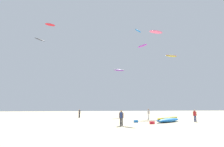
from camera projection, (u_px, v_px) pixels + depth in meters
ground_plane at (141, 134)px, 14.38m from camera, size 120.00×120.00×0.00m
person_foreground at (121, 117)px, 20.36m from camera, size 0.49×0.40×1.76m
person_midground at (148, 113)px, 29.86m from camera, size 0.39×0.57×1.74m
person_left at (195, 115)px, 25.70m from camera, size 0.39×0.46×1.69m
person_right at (79, 113)px, 33.14m from camera, size 0.37×0.46×1.63m
kite_grounded_near at (168, 120)px, 24.71m from camera, size 5.20×4.23×0.62m
cooler_box at (136, 121)px, 24.21m from camera, size 0.56×0.36×0.32m
gear_bag at (152, 123)px, 22.13m from camera, size 0.56×0.36×0.32m
kite_aloft_0 at (50, 25)px, 55.93m from camera, size 3.21×1.92×0.71m
kite_aloft_1 at (40, 40)px, 52.63m from camera, size 3.01×3.21×0.67m
kite_aloft_2 at (142, 46)px, 31.49m from camera, size 1.58×2.30×0.23m
kite_aloft_3 at (119, 70)px, 52.56m from camera, size 3.31×1.33×0.81m
kite_aloft_4 at (171, 56)px, 55.22m from camera, size 3.96×1.49×0.96m
kite_aloft_5 at (156, 32)px, 48.72m from camera, size 4.25×1.91×0.81m
kite_aloft_6 at (138, 31)px, 56.89m from camera, size 3.08×2.94×0.62m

